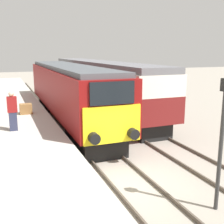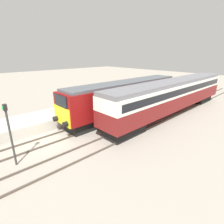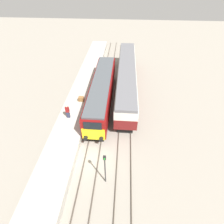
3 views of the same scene
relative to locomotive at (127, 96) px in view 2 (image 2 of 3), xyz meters
name	(u,v)px [view 2 (image 2 of 3)]	position (x,y,z in m)	size (l,w,h in m)	color
ground_plane	(45,142)	(0.00, -9.47, -2.16)	(120.00, 120.00, 0.00)	gray
platform_left	(98,107)	(-3.30, -1.47, -1.65)	(3.50, 50.00, 1.03)	#B7B2A8
rails_near_track	(95,124)	(0.00, -4.47, -2.09)	(1.51, 60.00, 0.14)	#4C4238
rails_far_track	(120,136)	(3.40, -4.47, -2.09)	(1.50, 60.00, 0.14)	#4C4238
locomotive	(127,96)	(0.00, 0.00, 0.00)	(2.70, 16.11, 3.82)	black
passenger_carriage	(174,94)	(3.40, 4.06, 0.22)	(2.75, 20.44, 3.90)	black
person_on_platform	(73,99)	(-3.68, -4.55, -0.20)	(0.44, 0.26, 1.85)	#2D334C
signal_post	(10,131)	(1.70, -12.07, 0.19)	(0.24, 0.28, 3.96)	#333333
luggage_crate	(103,100)	(-2.83, -1.00, -0.83)	(0.70, 0.56, 0.60)	olive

